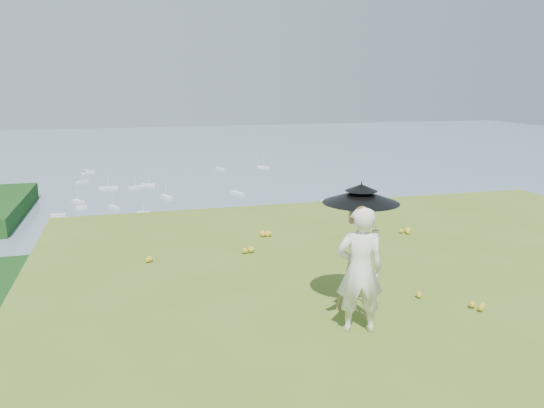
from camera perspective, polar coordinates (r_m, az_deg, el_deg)
name	(u,v)px	position (r m, az deg, el deg)	size (l,w,h in m)	color
ground	(458,294)	(9.14, 19.38, -9.16)	(14.00, 14.00, 0.00)	#546E1F
shoreline_tier	(171,327)	(91.00, -10.79, -12.91)	(170.00, 28.00, 8.00)	#6C6256
bay_water	(141,166)	(249.77, -13.87, 3.97)	(700.00, 700.00, 0.00)	slate
slope_trees	(199,304)	(46.01, -7.82, -10.66)	(110.00, 50.00, 6.00)	#185018
harbor_town	(170,290)	(88.38, -10.97, -9.11)	(110.00, 22.00, 5.00)	silver
moored_boats	(107,205)	(172.10, -17.29, -0.06)	(140.00, 140.00, 0.70)	white
wildflowers	(449,285)	(9.31, 18.54, -8.29)	(10.00, 10.50, 0.12)	gold
painter	(360,270)	(7.23, 9.42, -7.03)	(0.64, 0.42, 1.75)	silver
field_easel	(359,257)	(7.82, 9.35, -5.67)	(0.65, 0.65, 1.71)	#9D6C42
sun_umbrella	(361,201)	(7.62, 9.53, 0.34)	(1.10, 1.10, 0.56)	black
painter_cap	(362,210)	(6.99, 9.67, -0.66)	(0.20, 0.24, 0.10)	#C26A77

